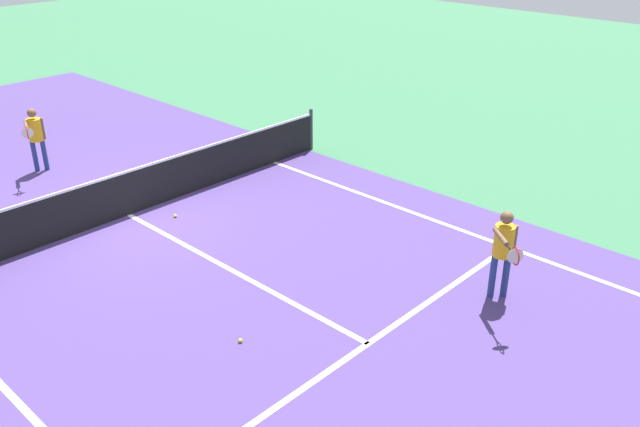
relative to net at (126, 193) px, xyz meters
The scene contains 10 objects.
ground_plane 0.49m from the net, ahead, with size 60.00×60.00×0.00m, color #38724C.
court_surface_inbounds 0.49m from the net, ahead, with size 10.62×24.40×0.00m, color #4C387A.
line_sideline_right 7.24m from the net, 55.34° to the right, with size 0.10×11.89×0.01m, color white.
line_service_near 6.42m from the net, 90.00° to the right, with size 8.22×0.10×0.01m, color white.
line_center_service 3.24m from the net, 90.00° to the right, with size 0.10×6.40×0.01m, color white.
net is the anchor object (origin of this frame).
player_near 7.55m from the net, 71.04° to the right, with size 0.96×0.82×1.54m.
player_far 3.66m from the net, 91.18° to the left, with size 0.80×1.03×1.53m.
tennis_ball_near_net 1.09m from the net, 53.43° to the right, with size 0.07×0.07×0.07m, color #CCE033.
tennis_ball_mid_court 5.18m from the net, 104.20° to the right, with size 0.07×0.07×0.07m, color #CCE033.
Camera 1 is at (-6.37, -11.42, 6.00)m, focal length 37.66 mm.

